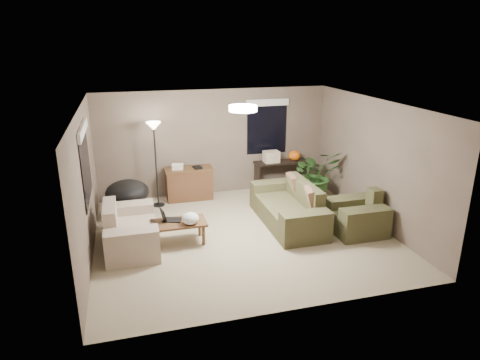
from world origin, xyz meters
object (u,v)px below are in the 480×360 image
object	(u,v)px
main_sofa	(289,209)
console_table	(280,174)
coffee_table	(179,225)
armchair	(357,217)
desk	(189,184)
houseplant	(316,180)
cat_scratching_post	(352,212)
papasan_chair	(128,196)
loveseat	(129,232)
floor_lamp	(154,136)

from	to	relation	value
main_sofa	console_table	distance (m)	1.97
coffee_table	console_table	xyz separation A→B (m)	(2.80, 2.21, 0.08)
armchair	console_table	xyz separation A→B (m)	(-0.61, 2.62, 0.14)
armchair	desk	distance (m)	3.90
houseplant	cat_scratching_post	world-z (taller)	houseplant
papasan_chair	houseplant	world-z (taller)	houseplant
main_sofa	armchair	bearing A→B (deg)	-33.17
console_table	houseplant	distance (m)	0.96
main_sofa	papasan_chair	distance (m)	3.38
console_table	cat_scratching_post	distance (m)	2.34
desk	papasan_chair	world-z (taller)	papasan_chair
houseplant	papasan_chair	bearing A→B (deg)	179.32
main_sofa	coffee_table	bearing A→B (deg)	-172.22
main_sofa	houseplant	distance (m)	1.59
loveseat	cat_scratching_post	bearing A→B (deg)	-0.98
armchair	cat_scratching_post	size ratio (longest dim) A/B	2.00
desk	armchair	bearing A→B (deg)	-42.49
main_sofa	cat_scratching_post	distance (m)	1.30
main_sofa	coffee_table	xyz separation A→B (m)	(-2.29, -0.31, 0.06)
loveseat	desk	distance (m)	2.56
loveseat	console_table	world-z (taller)	loveseat
console_table	floor_lamp	world-z (taller)	floor_lamp
main_sofa	houseplant	world-z (taller)	houseplant
loveseat	floor_lamp	distance (m)	2.40
coffee_table	cat_scratching_post	size ratio (longest dim) A/B	2.00
coffee_table	floor_lamp	bearing A→B (deg)	96.01
console_table	floor_lamp	distance (m)	3.23
desk	houseplant	world-z (taller)	houseplant
main_sofa	desk	xyz separation A→B (m)	(-1.76, 1.90, 0.08)
loveseat	houseplant	distance (m)	4.49
console_table	houseplant	xyz separation A→B (m)	(0.59, -0.76, 0.03)
coffee_table	floor_lamp	xyz separation A→B (m)	(-0.21, 1.98, 1.24)
desk	console_table	size ratio (longest dim) A/B	0.85
houseplant	cat_scratching_post	distance (m)	1.47
loveseat	cat_scratching_post	world-z (taller)	loveseat
coffee_table	console_table	size ratio (longest dim) A/B	0.77
houseplant	console_table	bearing A→B (deg)	127.74
coffee_table	houseplant	size ratio (longest dim) A/B	0.83
console_table	cat_scratching_post	size ratio (longest dim) A/B	2.60
console_table	cat_scratching_post	bearing A→B (deg)	-71.07
main_sofa	papasan_chair	bearing A→B (deg)	159.43
houseplant	desk	bearing A→B (deg)	164.95
papasan_chair	floor_lamp	bearing A→B (deg)	36.33
cat_scratching_post	papasan_chair	bearing A→B (deg)	161.36
desk	papasan_chair	distance (m)	1.58
armchair	floor_lamp	xyz separation A→B (m)	(-3.62, 2.40, 1.30)
main_sofa	floor_lamp	xyz separation A→B (m)	(-2.50, 1.67, 1.30)
main_sofa	console_table	bearing A→B (deg)	75.00
armchair	desk	world-z (taller)	armchair
armchair	console_table	distance (m)	2.70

